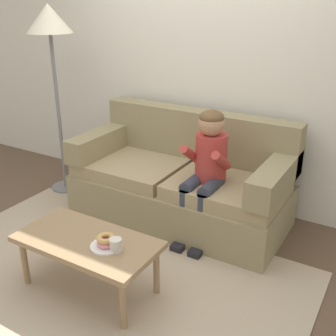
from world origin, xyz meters
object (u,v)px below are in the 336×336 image
coffee_table (88,245)px  person_child (207,164)px  couch (182,182)px  mug (116,245)px  floor_lamp (50,32)px  donut (106,243)px

coffee_table → person_child: bearing=70.1°
couch → coffee_table: size_ratio=1.96×
coffee_table → person_child: 1.15m
coffee_table → mug: bearing=-3.3°
mug → floor_lamp: bearing=143.6°
couch → donut: couch is taller
couch → floor_lamp: floor_lamp is taller
coffee_table → donut: 0.19m
person_child → mug: person_child is taller
couch → donut: 1.27m
couch → coffee_table: couch is taller
floor_lamp → couch: bearing=4.6°
donut → floor_lamp: floor_lamp is taller
couch → coffee_table: bearing=-92.0°
coffee_table → donut: (0.17, -0.01, 0.08)m
mug → coffee_table: bearing=176.7°
coffee_table → donut: bearing=-3.0°
couch → person_child: bearing=-31.8°
couch → floor_lamp: size_ratio=1.03×
donut → floor_lamp: size_ratio=0.06×
couch → floor_lamp: bearing=-175.4°
person_child → mug: 1.09m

